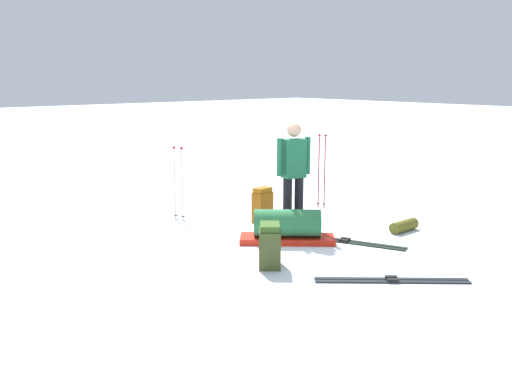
{
  "coord_description": "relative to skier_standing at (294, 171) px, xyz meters",
  "views": [
    {
      "loc": [
        -6.54,
        5.59,
        2.41
      ],
      "look_at": [
        0.0,
        0.0,
        0.7
      ],
      "focal_mm": 41.36,
      "sensor_mm": 36.0,
      "label": 1
    }
  ],
  "objects": [
    {
      "name": "sleeping_mat_rolled",
      "position": [
        -1.17,
        -1.28,
        -0.86
      ],
      "size": [
        0.2,
        0.56,
        0.18
      ],
      "primitive_type": "cylinder",
      "rotation": [
        0.0,
        1.57,
        1.6
      ],
      "color": "brown",
      "rests_on": "ground_plane"
    },
    {
      "name": "skier_standing",
      "position": [
        0.0,
        0.0,
        0.0
      ],
      "size": [
        0.31,
        0.55,
        1.7
      ],
      "color": "black",
      "rests_on": "ground_plane"
    },
    {
      "name": "backpack_large_dark",
      "position": [
        -1.1,
        1.48,
        -0.68
      ],
      "size": [
        0.46,
        0.45,
        0.57
      ],
      "color": "#3D4921",
      "rests_on": "ground_plane"
    },
    {
      "name": "ski_poles_planted_far",
      "position": [
        0.89,
        -1.58,
        -0.2
      ],
      "size": [
        0.19,
        0.11,
        1.36
      ],
      "color": "maroon",
      "rests_on": "ground_plane"
    },
    {
      "name": "gear_sled",
      "position": [
        -0.43,
        0.53,
        -0.73
      ],
      "size": [
        1.26,
        1.32,
        0.49
      ],
      "color": "red",
      "rests_on": "ground_plane"
    },
    {
      "name": "ski_poles_planted_near",
      "position": [
        1.77,
        0.97,
        -0.26
      ],
      "size": [
        0.22,
        0.12,
        1.25
      ],
      "color": "#BABCBF",
      "rests_on": "ground_plane"
    },
    {
      "name": "backpack_bright",
      "position": [
        0.71,
        0.02,
        -0.67
      ],
      "size": [
        0.25,
        0.35,
        0.59
      ],
      "color": "#8D4E0F",
      "rests_on": "ground_plane"
    },
    {
      "name": "ski_pair_far",
      "position": [
        -0.96,
        -0.13,
        -0.94
      ],
      "size": [
        1.76,
        0.84,
        0.05
      ],
      "color": "black",
      "rests_on": "ground_plane"
    },
    {
      "name": "ground_plane",
      "position": [
        0.07,
        0.71,
        -0.95
      ],
      "size": [
        80.0,
        80.0,
        0.0
      ],
      "primitive_type": "plane",
      "color": "white"
    },
    {
      "name": "ski_pair_near",
      "position": [
        -2.45,
        0.73,
        -0.94
      ],
      "size": [
        1.35,
        1.48,
        0.05
      ],
      "color": "#222529",
      "rests_on": "ground_plane"
    }
  ]
}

